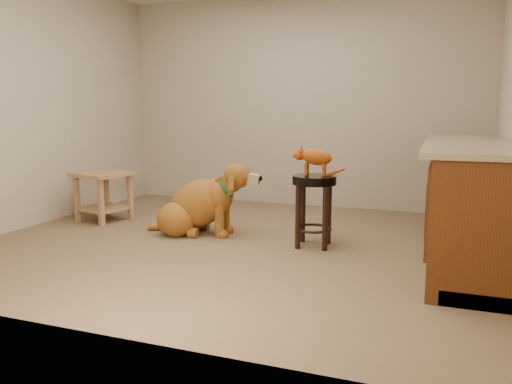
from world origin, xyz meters
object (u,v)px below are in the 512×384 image
at_px(wood_stool, 454,186).
at_px(side_table, 103,189).
at_px(padded_stool, 314,196).
at_px(golden_retriever, 199,205).
at_px(tabby_kitten, 314,158).

bearing_deg(wood_stool, side_table, -159.31).
height_order(padded_stool, golden_retriever, golden_retriever).
xyz_separation_m(golden_retriever, tabby_kitten, (1.13, -0.05, 0.50)).
xyz_separation_m(wood_stool, side_table, (-3.56, -1.34, -0.03)).
bearing_deg(side_table, wood_stool, 20.69).
relative_size(side_table, golden_retriever, 0.52).
distance_m(wood_stool, tabby_kitten, 2.01).
bearing_deg(tabby_kitten, wood_stool, 48.60).
bearing_deg(tabby_kitten, golden_retriever, 172.77).
height_order(wood_stool, side_table, wood_stool).
relative_size(padded_stool, tabby_kitten, 1.40).
bearing_deg(padded_stool, wood_stool, 53.35).
xyz_separation_m(side_table, golden_retriever, (1.25, -0.17, -0.07)).
xyz_separation_m(padded_stool, wood_stool, (1.17, 1.57, -0.07)).
distance_m(wood_stool, golden_retriever, 2.77).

